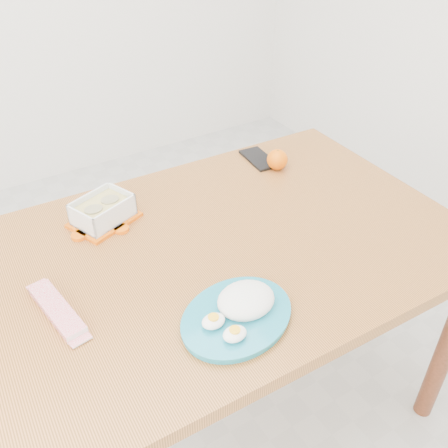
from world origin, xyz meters
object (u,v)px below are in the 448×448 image
dining_table (224,265)px  rice_plate (240,309)px  orange_fruit (277,160)px  smartphone (259,159)px  food_container (103,211)px

dining_table → rice_plate: (-0.12, -0.26, 0.11)m
orange_fruit → smartphone: (-0.02, 0.08, -0.03)m
food_container → orange_fruit: bearing=-22.4°
smartphone → food_container: bearing=-168.5°
smartphone → dining_table: bearing=-131.4°
orange_fruit → rice_plate: bearing=-133.7°
rice_plate → smartphone: size_ratio=2.17×
rice_plate → orange_fruit: bearing=31.6°
orange_fruit → rice_plate: (-0.48, -0.50, -0.01)m
orange_fruit → rice_plate: rice_plate is taller
rice_plate → smartphone: bearing=36.8°
dining_table → food_container: size_ratio=6.24×
smartphone → rice_plate: bearing=-123.2°
dining_table → rice_plate: 0.30m
food_container → smartphone: food_container is taller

